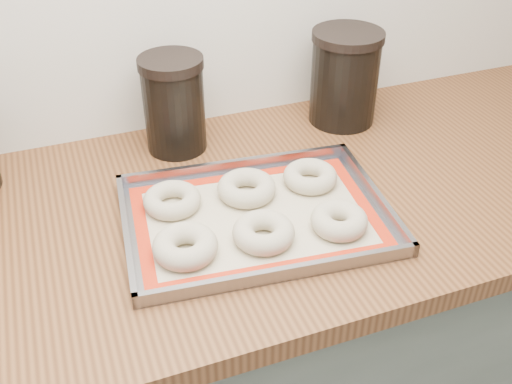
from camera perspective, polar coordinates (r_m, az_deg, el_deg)
name	(u,v)px	position (r m, az deg, el deg)	size (l,w,h in m)	color
cabinet	(231,368)	(1.43, -2.38, -16.38)	(3.00, 0.65, 0.86)	slate
countertop	(225,212)	(1.11, -2.93, -1.87)	(3.06, 0.68, 0.04)	brown
baking_tray	(256,217)	(1.06, 0.00, -2.35)	(0.49, 0.37, 0.03)	gray
baking_mat	(256,217)	(1.06, 0.00, -2.44)	(0.45, 0.33, 0.00)	#C6B793
bagel_front_left	(185,246)	(0.97, -6.76, -5.14)	(0.11, 0.11, 0.04)	#C0B294
bagel_front_mid	(264,232)	(1.00, 0.73, -3.86)	(0.10, 0.10, 0.04)	#C0B294
bagel_front_right	(339,221)	(1.03, 7.92, -2.71)	(0.10, 0.10, 0.04)	#C0B294
bagel_back_left	(172,200)	(1.08, -7.99, -0.77)	(0.10, 0.10, 0.03)	#C0B294
bagel_back_mid	(247,188)	(1.10, -0.91, 0.38)	(0.11, 0.11, 0.04)	#C0B294
bagel_back_right	(310,176)	(1.14, 5.18, 1.49)	(0.10, 0.10, 0.03)	#C0B294
canister_mid	(174,104)	(1.23, -7.82, 8.30)	(0.13, 0.13, 0.20)	black
canister_right	(345,77)	(1.34, 8.43, 10.78)	(0.15, 0.15, 0.21)	black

